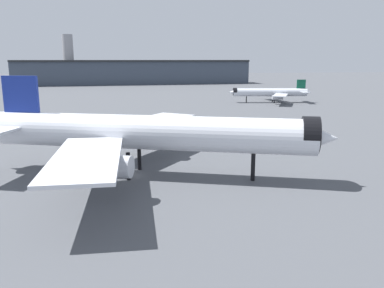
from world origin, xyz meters
name	(u,v)px	position (x,y,z in m)	size (l,w,h in m)	color
ground	(126,176)	(0.00, 0.00, 0.00)	(900.00, 900.00, 0.00)	#4C4F54
airliner_near_gate	(146,133)	(3.25, -0.01, 6.63)	(54.52, 48.66, 15.05)	silver
airliner_far_taxiway	(271,92)	(54.85, 98.15, 4.13)	(34.34, 31.19, 9.38)	silver
terminal_building	(134,72)	(-4.02, 226.11, 8.80)	(164.32, 37.52, 33.94)	#3D4756
baggage_tug_wing	(208,131)	(17.77, 30.62, 0.97)	(3.50, 2.55, 1.85)	black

